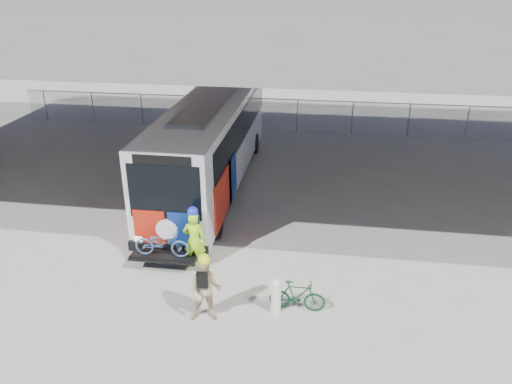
% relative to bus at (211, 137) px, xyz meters
% --- Properties ---
extents(ground, '(160.00, 160.00, 0.00)m').
position_rel_bus_xyz_m(ground, '(2.00, -4.02, -2.11)').
color(ground, '#9E9991').
rests_on(ground, ground).
extents(bus, '(2.67, 12.90, 3.69)m').
position_rel_bus_xyz_m(bus, '(0.00, 0.00, 0.00)').
color(bus, silver).
rests_on(bus, ground).
extents(overpass, '(40.00, 16.00, 7.95)m').
position_rel_bus_xyz_m(overpass, '(2.00, -0.02, 4.44)').
color(overpass, '#605E59').
rests_on(overpass, ground).
extents(chainlink_fence, '(30.00, 0.06, 30.00)m').
position_rel_bus_xyz_m(chainlink_fence, '(2.00, 7.98, -0.69)').
color(chainlink_fence, gray).
rests_on(chainlink_fence, ground).
extents(bollard, '(0.27, 0.27, 1.02)m').
position_rel_bus_xyz_m(bollard, '(3.61, -8.13, -1.56)').
color(bollard, white).
rests_on(bollard, ground).
extents(cyclist_hivis, '(0.70, 0.47, 2.07)m').
position_rel_bus_xyz_m(cyclist_hivis, '(0.93, -6.33, -1.11)').
color(cyclist_hivis, '#A6EE19').
rests_on(cyclist_hivis, ground).
extents(cyclist_tan, '(0.96, 0.79, 1.99)m').
position_rel_bus_xyz_m(cyclist_tan, '(1.86, -8.72, -1.17)').
color(cyclist_tan, tan).
rests_on(cyclist_tan, ground).
extents(bike_parked, '(1.51, 0.43, 0.91)m').
position_rel_bus_xyz_m(bike_parked, '(4.17, -7.97, -1.66)').
color(bike_parked, '#143F24').
rests_on(bike_parked, ground).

